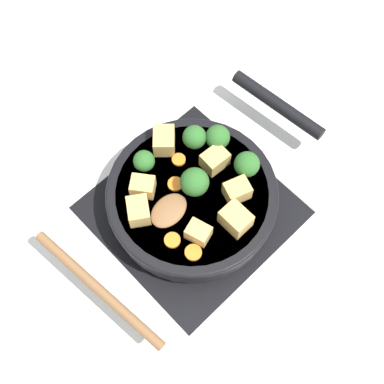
% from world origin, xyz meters
% --- Properties ---
extents(ground_plane, '(2.40, 2.40, 0.00)m').
position_xyz_m(ground_plane, '(0.00, 0.00, 0.00)').
color(ground_plane, silver).
extents(front_burner_grate, '(0.31, 0.31, 0.03)m').
position_xyz_m(front_burner_grate, '(0.00, 0.00, 0.01)').
color(front_burner_grate, black).
rests_on(front_burner_grate, ground_plane).
extents(skillet_pan, '(0.40, 0.29, 0.05)m').
position_xyz_m(skillet_pan, '(-0.00, -0.00, 0.06)').
color(skillet_pan, black).
rests_on(skillet_pan, front_burner_grate).
extents(wooden_spoon, '(0.22, 0.26, 0.02)m').
position_xyz_m(wooden_spoon, '(0.15, 0.01, 0.09)').
color(wooden_spoon, brown).
rests_on(wooden_spoon, skillet_pan).
extents(tofu_cube_center_large, '(0.04, 0.04, 0.03)m').
position_xyz_m(tofu_cube_center_large, '(-0.06, -0.01, 0.10)').
color(tofu_cube_center_large, tan).
rests_on(tofu_cube_center_large, skillet_pan).
extents(tofu_cube_near_handle, '(0.06, 0.06, 0.04)m').
position_xyz_m(tofu_cube_near_handle, '(-0.03, -0.10, 0.10)').
color(tofu_cube_near_handle, tan).
rests_on(tofu_cube_near_handle, skillet_pan).
extents(tofu_cube_east_chunk, '(0.05, 0.04, 0.03)m').
position_xyz_m(tofu_cube_east_chunk, '(-0.05, 0.05, 0.10)').
color(tofu_cube_east_chunk, tan).
rests_on(tofu_cube_east_chunk, skillet_pan).
extents(tofu_cube_west_chunk, '(0.04, 0.05, 0.04)m').
position_xyz_m(tofu_cube_west_chunk, '(-0.01, 0.09, 0.10)').
color(tofu_cube_west_chunk, tan).
rests_on(tofu_cube_west_chunk, skillet_pan).
extents(tofu_cube_back_piece, '(0.05, 0.05, 0.03)m').
position_xyz_m(tofu_cube_back_piece, '(0.09, -0.03, 0.10)').
color(tofu_cube_back_piece, tan).
rests_on(tofu_cube_back_piece, skillet_pan).
extents(tofu_cube_front_piece, '(0.04, 0.04, 0.03)m').
position_xyz_m(tofu_cube_front_piece, '(0.05, 0.06, 0.10)').
color(tofu_cube_front_piece, tan).
rests_on(tofu_cube_front_piece, skillet_pan).
extents(tofu_cube_mid_small, '(0.05, 0.05, 0.03)m').
position_xyz_m(tofu_cube_mid_small, '(0.06, -0.06, 0.10)').
color(tofu_cube_mid_small, tan).
rests_on(tofu_cube_mid_small, skillet_pan).
extents(broccoli_floret_near_spoon, '(0.04, 0.04, 0.05)m').
position_xyz_m(broccoli_floret_near_spoon, '(-0.09, 0.04, 0.11)').
color(broccoli_floret_near_spoon, '#709956').
rests_on(broccoli_floret_near_spoon, skillet_pan).
extents(broccoli_floret_center_top, '(0.05, 0.05, 0.05)m').
position_xyz_m(broccoli_floret_center_top, '(-0.01, -0.00, 0.11)').
color(broccoli_floret_center_top, '#709956').
rests_on(broccoli_floret_center_top, skillet_pan).
extents(broccoli_floret_east_rim, '(0.04, 0.04, 0.04)m').
position_xyz_m(broccoli_floret_east_rim, '(0.03, -0.09, 0.11)').
color(broccoli_floret_east_rim, '#709956').
rests_on(broccoli_floret_east_rim, skillet_pan).
extents(broccoli_floret_west_rim, '(0.04, 0.04, 0.05)m').
position_xyz_m(broccoli_floret_west_rim, '(-0.06, -0.06, 0.11)').
color(broccoli_floret_west_rim, '#709956').
rests_on(broccoli_floret_west_rim, skillet_pan).
extents(broccoli_floret_north_edge, '(0.04, 0.04, 0.05)m').
position_xyz_m(broccoli_floret_north_edge, '(-0.09, -0.03, 0.11)').
color(broccoli_floret_north_edge, '#709956').
rests_on(broccoli_floret_north_edge, skillet_pan).
extents(carrot_slice_orange_thin, '(0.03, 0.03, 0.01)m').
position_xyz_m(carrot_slice_orange_thin, '(0.08, 0.04, 0.08)').
color(carrot_slice_orange_thin, orange).
rests_on(carrot_slice_orange_thin, skillet_pan).
extents(carrot_slice_near_center, '(0.03, 0.03, 0.01)m').
position_xyz_m(carrot_slice_near_center, '(0.01, -0.03, 0.08)').
color(carrot_slice_near_center, orange).
rests_on(carrot_slice_near_center, skillet_pan).
extents(carrot_slice_edge_slice, '(0.02, 0.02, 0.01)m').
position_xyz_m(carrot_slice_edge_slice, '(-0.02, -0.06, 0.08)').
color(carrot_slice_edge_slice, orange).
rests_on(carrot_slice_edge_slice, skillet_pan).
extents(carrot_slice_under_broccoli, '(0.03, 0.03, 0.01)m').
position_xyz_m(carrot_slice_under_broccoli, '(0.07, 0.08, 0.08)').
color(carrot_slice_under_broccoli, orange).
rests_on(carrot_slice_under_broccoli, skillet_pan).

